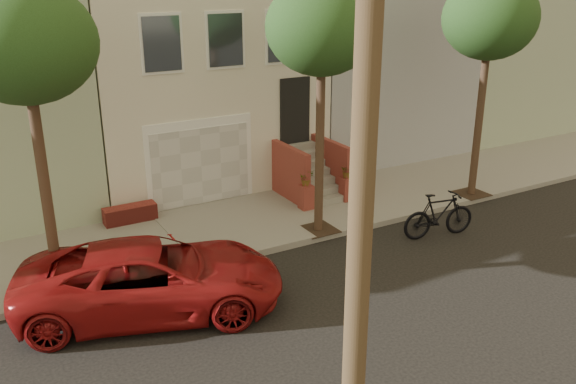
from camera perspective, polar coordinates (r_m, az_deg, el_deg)
ground at (r=12.82m, az=8.50°, el=-11.06°), size 90.00×90.00×0.00m
sidewalk at (r=16.82m, az=-2.72°, el=-2.71°), size 40.00×3.70×0.15m
house_row at (r=21.09m, az=-10.31°, el=11.76°), size 33.10×11.70×7.00m
tree_left at (r=12.55m, az=-23.32°, el=12.44°), size 2.70×2.57×6.30m
tree_mid at (r=14.81m, az=3.17°, el=14.91°), size 2.70×2.57×6.30m
tree_right at (r=18.37m, az=18.28°, el=14.98°), size 2.70×2.57×6.30m
pickup_truck at (r=12.72m, az=-12.56°, el=-7.82°), size 5.77×4.01×1.46m
motorcycle at (r=16.27m, az=13.86°, el=-2.08°), size 2.09×0.94×1.21m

